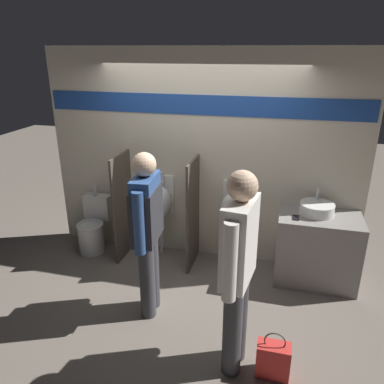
% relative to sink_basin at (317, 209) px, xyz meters
% --- Properties ---
extents(ground_plane, '(16.00, 16.00, 0.00)m').
position_rel_sink_basin_xyz_m(ground_plane, '(-1.46, -0.33, -0.92)').
color(ground_plane, '#70665B').
extents(display_wall, '(4.07, 0.07, 2.70)m').
position_rel_sink_basin_xyz_m(display_wall, '(-1.46, 0.27, 0.44)').
color(display_wall, beige).
rests_on(display_wall, ground_plane).
extents(sink_counter, '(0.94, 0.60, 0.86)m').
position_rel_sink_basin_xyz_m(sink_counter, '(0.05, -0.06, -0.49)').
color(sink_counter, gray).
rests_on(sink_counter, ground_plane).
extents(sink_basin, '(0.39, 0.39, 0.27)m').
position_rel_sink_basin_xyz_m(sink_basin, '(0.00, 0.00, 0.00)').
color(sink_basin, white).
rests_on(sink_basin, sink_counter).
extents(cell_phone, '(0.07, 0.14, 0.01)m').
position_rel_sink_basin_xyz_m(cell_phone, '(-0.23, -0.18, -0.06)').
color(cell_phone, black).
rests_on(cell_phone, sink_counter).
extents(divider_near_counter, '(0.03, 0.57, 1.42)m').
position_rel_sink_basin_xyz_m(divider_near_counter, '(-2.44, -0.05, -0.21)').
color(divider_near_counter, '#4C4238').
rests_on(divider_near_counter, ground_plane).
extents(divider_mid, '(0.03, 0.57, 1.42)m').
position_rel_sink_basin_xyz_m(divider_mid, '(-1.48, -0.05, -0.21)').
color(divider_mid, '#4C4238').
rests_on(divider_mid, ground_plane).
extents(urinal_near_counter, '(0.31, 0.30, 1.15)m').
position_rel_sink_basin_xyz_m(urinal_near_counter, '(-1.96, 0.10, -0.16)').
color(urinal_near_counter, silver).
rests_on(urinal_near_counter, ground_plane).
extents(urinal_far, '(0.31, 0.30, 1.15)m').
position_rel_sink_basin_xyz_m(urinal_far, '(-1.00, 0.10, -0.16)').
color(urinal_far, silver).
rests_on(urinal_far, ground_plane).
extents(toilet, '(0.38, 0.53, 0.90)m').
position_rel_sink_basin_xyz_m(toilet, '(-2.92, -0.04, -0.60)').
color(toilet, white).
rests_on(toilet, ground_plane).
extents(person_in_vest, '(0.26, 0.62, 1.77)m').
position_rel_sink_basin_xyz_m(person_in_vest, '(-1.69, -1.09, 0.11)').
color(person_in_vest, '#3D3D42').
rests_on(person_in_vest, ground_plane).
extents(person_with_lanyard, '(0.26, 0.64, 1.84)m').
position_rel_sink_basin_xyz_m(person_with_lanyard, '(-0.71, -1.61, 0.09)').
color(person_with_lanyard, '#3D3D42').
rests_on(person_with_lanyard, ground_plane).
extents(shopping_bag, '(0.29, 0.16, 0.45)m').
position_rel_sink_basin_xyz_m(shopping_bag, '(-0.36, -1.65, -0.76)').
color(shopping_bag, red).
rests_on(shopping_bag, ground_plane).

